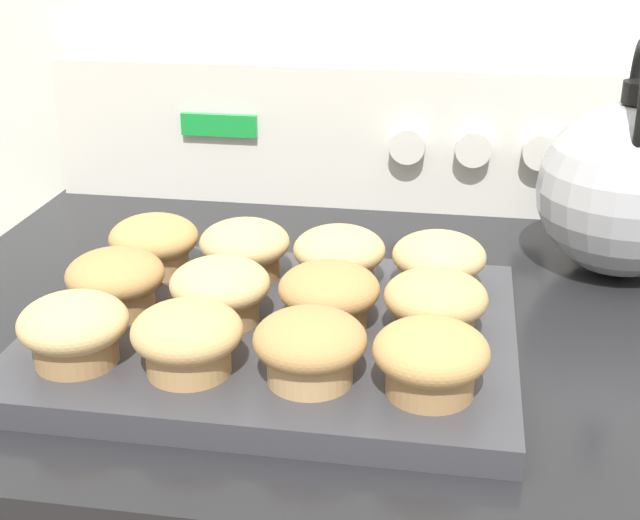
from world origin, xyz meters
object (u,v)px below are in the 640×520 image
object	(u,v)px
muffin_r1_c2	(329,295)
muffin_r2_c0	(154,243)
muffin_r2_c1	(245,248)
muffin_r0_c0	(74,329)
muffin_r1_c1	(220,290)
muffin_r0_c3	(431,358)
muffin_r1_c3	(435,304)
muffin_r1_c0	(116,280)
muffin_r0_c1	(187,338)
tea_kettle	(626,186)
muffin_r2_c2	(339,255)
muffin_r0_c2	(310,346)
muffin_r2_c3	(439,262)
muffin_pan	(274,335)

from	to	relation	value
muffin_r1_c2	muffin_r2_c0	distance (m)	0.20
muffin_r2_c1	muffin_r0_c0	bearing A→B (deg)	-116.03
muffin_r1_c1	muffin_r0_c3	bearing A→B (deg)	-26.10
muffin_r1_c3	muffin_r2_c1	xyz separation A→B (m)	(-0.18, 0.09, 0.00)
muffin_r1_c1	muffin_r1_c0	bearing A→B (deg)	177.51
muffin_r1_c1	muffin_r1_c2	distance (m)	0.09
muffin_r0_c1	tea_kettle	size ratio (longest dim) A/B	0.36
muffin_r0_c0	muffin_r2_c2	distance (m)	0.24
muffin_r1_c1	tea_kettle	world-z (taller)	tea_kettle
muffin_r0_c2	muffin_r2_c3	world-z (taller)	same
muffin_r0_c0	muffin_r0_c3	world-z (taller)	same
muffin_r2_c1	muffin_r1_c1	bearing A→B (deg)	-88.55
muffin_r1_c0	muffin_r1_c3	size ratio (longest dim) A/B	1.00
muffin_r0_c0	muffin_r2_c2	world-z (taller)	same
muffin_r0_c2	muffin_r2_c0	bearing A→B (deg)	135.58
muffin_r0_c1	muffin_r1_c2	world-z (taller)	same
muffin_pan	muffin_r2_c2	world-z (taller)	muffin_r2_c2
muffin_r2_c2	muffin_r0_c0	bearing A→B (deg)	-134.95
muffin_r0_c3	muffin_r2_c2	distance (m)	0.20
muffin_pan	muffin_r2_c0	distance (m)	0.16
muffin_r1_c2	muffin_r0_c0	bearing A→B (deg)	-153.18
muffin_pan	muffin_r0_c3	world-z (taller)	muffin_r0_c3
muffin_r2_c2	muffin_r1_c1	bearing A→B (deg)	-133.66
muffin_r0_c3	muffin_r1_c2	distance (m)	0.12
muffin_r0_c0	muffin_r2_c0	xyz separation A→B (m)	(0.00, 0.17, 0.00)
muffin_r1_c3	muffin_r2_c0	xyz separation A→B (m)	(-0.26, 0.09, 0.00)
muffin_r1_c3	muffin_r2_c1	bearing A→B (deg)	153.29
muffin_pan	muffin_r1_c1	xyz separation A→B (m)	(-0.04, -0.00, 0.04)
muffin_r2_c3	muffin_r1_c3	bearing A→B (deg)	-89.28
muffin_r0_c0	muffin_r0_c3	distance (m)	0.26
muffin_r2_c0	muffin_r0_c0	bearing A→B (deg)	-90.31
muffin_pan	muffin_r1_c2	world-z (taller)	muffin_r1_c2
muffin_r0_c3	tea_kettle	size ratio (longest dim) A/B	0.36
muffin_r0_c1	muffin_r2_c0	world-z (taller)	same
muffin_r2_c1	tea_kettle	xyz separation A→B (m)	(0.34, 0.12, 0.04)
muffin_r1_c0	muffin_r1_c1	bearing A→B (deg)	-2.49
muffin_r0_c0	muffin_r1_c3	xyz separation A→B (m)	(0.26, 0.09, 0.00)
muffin_r1_c2	muffin_r2_c1	distance (m)	0.13
muffin_r0_c3	muffin_r2_c3	distance (m)	0.17
muffin_r2_c0	muffin_r1_c2	bearing A→B (deg)	-25.80
muffin_r2_c1	muffin_r2_c2	world-z (taller)	same
muffin_r0_c1	muffin_r2_c2	size ratio (longest dim) A/B	1.00
muffin_pan	muffin_r2_c2	size ratio (longest dim) A/B	4.78
muffin_r0_c2	muffin_r2_c0	xyz separation A→B (m)	(-0.18, 0.17, 0.00)
muffin_r1_c2	muffin_r2_c1	size ratio (longest dim) A/B	1.00
muffin_r0_c0	muffin_r1_c0	world-z (taller)	same
muffin_r2_c0	muffin_r2_c3	xyz separation A→B (m)	(0.26, -0.00, 0.00)
tea_kettle	muffin_r1_c3	bearing A→B (deg)	-128.63
muffin_r0_c1	muffin_r2_c0	size ratio (longest dim) A/B	1.00
muffin_r0_c0	muffin_r1_c0	xyz separation A→B (m)	(-0.00, 0.09, 0.00)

